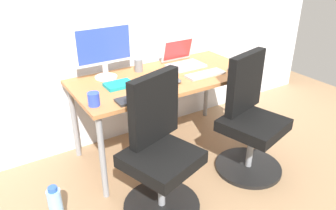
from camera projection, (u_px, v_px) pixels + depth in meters
ground_plane at (165, 148)px, 3.02m from camera, size 5.28×5.28×0.00m
desk at (165, 83)px, 2.73m from camera, size 1.51×0.72×0.70m
office_chair_left at (159, 153)px, 2.20m from camera, size 0.55×0.55×0.94m
office_chair_right at (249, 120)px, 2.61m from camera, size 0.54×0.54×0.94m
water_bottle_on_floor at (56, 207)px, 2.13m from camera, size 0.09×0.09×0.31m
desktop_monitor at (104, 48)px, 2.56m from camera, size 0.48×0.18×0.43m
open_laptop at (182, 59)px, 2.93m from camera, size 0.31×0.28×0.22m
keyboard_by_monitor at (139, 98)px, 2.31m from camera, size 0.34×0.12×0.02m
keyboard_by_laptop at (205, 74)px, 2.72m from camera, size 0.34×0.12×0.02m
mouse_by_monitor at (177, 80)px, 2.58m from camera, size 0.06×0.10×0.03m
mouse_by_laptop at (232, 70)px, 2.79m from camera, size 0.06×0.10×0.03m
coffee_mug at (94, 99)px, 2.19m from camera, size 0.08×0.08×0.09m
pen_cup at (139, 65)px, 2.78m from camera, size 0.07×0.07×0.10m
notebook at (119, 85)px, 2.50m from camera, size 0.21×0.15×0.03m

